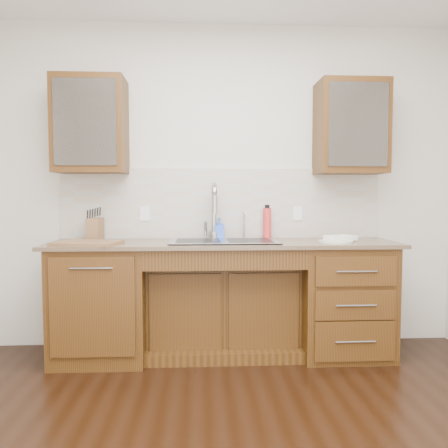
{
  "coord_description": "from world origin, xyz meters",
  "views": [
    {
      "loc": [
        -0.18,
        -1.97,
        1.26
      ],
      "look_at": [
        0.0,
        1.4,
        1.05
      ],
      "focal_mm": 35.0,
      "sensor_mm": 36.0,
      "label": 1
    }
  ],
  "objects": [
    {
      "name": "countertop",
      "position": [
        0.0,
        1.43,
        0.9
      ],
      "size": [
        2.7,
        0.65,
        0.03
      ],
      "primitive_type": "cube",
      "color": "#84705B",
      "rests_on": "base_cabinet_left"
    },
    {
      "name": "soap_bottle",
      "position": [
        -0.03,
        1.64,
        1.0
      ],
      "size": [
        0.08,
        0.08,
        0.18
      ],
      "primitive_type": "imported",
      "rotation": [
        0.0,
        0.0,
        -0.04
      ],
      "color": "#3B68F2",
      "rests_on": "countertop"
    },
    {
      "name": "base_cabinet_center",
      "position": [
        0.0,
        1.53,
        0.35
      ],
      "size": [
        1.2,
        0.44,
        0.7
      ],
      "primitive_type": "cube",
      "color": "#593014",
      "rests_on": "ground"
    },
    {
      "name": "cup_left_a",
      "position": [
        -1.13,
        1.58,
        1.77
      ],
      "size": [
        0.14,
        0.14,
        0.09
      ],
      "primitive_type": "imported",
      "rotation": [
        0.0,
        0.0,
        0.27
      ],
      "color": "silver",
      "rests_on": "upper_cabinet_left"
    },
    {
      "name": "base_cabinet_right",
      "position": [
        0.95,
        1.44,
        0.44
      ],
      "size": [
        0.7,
        0.62,
        0.88
      ],
      "primitive_type": "cube",
      "color": "#593014",
      "rests_on": "ground"
    },
    {
      "name": "cup_left_b",
      "position": [
        -1.0,
        1.58,
        1.78
      ],
      "size": [
        0.14,
        0.14,
        0.1
      ],
      "primitive_type": "imported",
      "rotation": [
        0.0,
        0.0,
        0.35
      ],
      "color": "white",
      "rests_on": "upper_cabinet_left"
    },
    {
      "name": "dish_towel",
      "position": [
        0.91,
        1.36,
        0.94
      ],
      "size": [
        0.26,
        0.22,
        0.03
      ],
      "primitive_type": "cube",
      "rotation": [
        0.0,
        0.0,
        0.38
      ],
      "color": "beige",
      "rests_on": "plate"
    },
    {
      "name": "sink",
      "position": [
        0.0,
        1.41,
        0.83
      ],
      "size": [
        0.84,
        0.46,
        0.19
      ],
      "primitive_type": "cube",
      "color": "#9E9EA5",
      "rests_on": "countertop"
    },
    {
      "name": "base_cabinet_left",
      "position": [
        -0.95,
        1.44,
        0.44
      ],
      "size": [
        0.7,
        0.62,
        0.88
      ],
      "primitive_type": "cube",
      "color": "#593014",
      "rests_on": "ground"
    },
    {
      "name": "knife_block",
      "position": [
        -1.04,
        1.63,
        1.0
      ],
      "size": [
        0.11,
        0.17,
        0.18
      ],
      "primitive_type": "cube",
      "rotation": [
        0.0,
        0.0,
        -0.09
      ],
      "color": "brown",
      "rests_on": "countertop"
    },
    {
      "name": "upper_cabinet_left",
      "position": [
        -1.05,
        1.58,
        1.83
      ],
      "size": [
        0.55,
        0.34,
        0.75
      ],
      "primitive_type": "cube",
      "color": "#593014",
      "rests_on": "wall_back"
    },
    {
      "name": "cup_right_b",
      "position": [
        1.13,
        1.58,
        1.78
      ],
      "size": [
        0.12,
        0.12,
        0.1
      ],
      "primitive_type": "imported",
      "rotation": [
        0.0,
        0.0,
        -0.05
      ],
      "color": "white",
      "rests_on": "upper_cabinet_right"
    },
    {
      "name": "water_bottle",
      "position": [
        0.38,
        1.67,
        1.04
      ],
      "size": [
        0.07,
        0.07,
        0.25
      ],
      "primitive_type": "cylinder",
      "rotation": [
        0.0,
        0.0,
        0.09
      ],
      "color": "red",
      "rests_on": "countertop"
    },
    {
      "name": "filter_tap",
      "position": [
        0.18,
        1.65,
        1.03
      ],
      "size": [
        0.02,
        0.02,
        0.24
      ],
      "primitive_type": "cylinder",
      "color": "#999993",
      "rests_on": "countertop"
    },
    {
      "name": "cup_right_a",
      "position": [
        1.0,
        1.58,
        1.77
      ],
      "size": [
        0.14,
        0.14,
        0.1
      ],
      "primitive_type": "imported",
      "rotation": [
        0.0,
        0.0,
        0.18
      ],
      "color": "white",
      "rests_on": "upper_cabinet_right"
    },
    {
      "name": "outlet_right",
      "position": [
        0.65,
        1.73,
        1.12
      ],
      "size": [
        0.08,
        0.01,
        0.12
      ],
      "primitive_type": "cube",
      "color": "white",
      "rests_on": "backsplash"
    },
    {
      "name": "outlet_left",
      "position": [
        -0.65,
        1.73,
        1.12
      ],
      "size": [
        0.08,
        0.01,
        0.12
      ],
      "primitive_type": "cube",
      "color": "white",
      "rests_on": "backsplash"
    },
    {
      "name": "cutting_board",
      "position": [
        -1.03,
        1.3,
        0.92
      ],
      "size": [
        0.52,
        0.43,
        0.02
      ],
      "primitive_type": "cube",
      "rotation": [
        0.0,
        0.0,
        -0.27
      ],
      "color": "#9A5E3F",
      "rests_on": "countertop"
    },
    {
      "name": "upper_cabinet_right",
      "position": [
        1.05,
        1.58,
        1.83
      ],
      "size": [
        0.55,
        0.34,
        0.75
      ],
      "primitive_type": "cube",
      "color": "#593014",
      "rests_on": "wall_back"
    },
    {
      "name": "plate",
      "position": [
        0.86,
        1.32,
        0.92
      ],
      "size": [
        0.34,
        0.34,
        0.01
      ],
      "primitive_type": "cylinder",
      "rotation": [
        0.0,
        0.0,
        -0.39
      ],
      "color": "beige",
      "rests_on": "countertop"
    },
    {
      "name": "backsplash",
      "position": [
        0.0,
        1.74,
        1.21
      ],
      "size": [
        2.7,
        0.02,
        0.59
      ],
      "primitive_type": "cube",
      "color": "beige",
      "rests_on": "wall_back"
    },
    {
      "name": "wall_back",
      "position": [
        0.0,
        1.8,
        1.35
      ],
      "size": [
        4.0,
        0.1,
        2.7
      ],
      "primitive_type": "cube",
      "color": "beige",
      "rests_on": "ground"
    },
    {
      "name": "faucet",
      "position": [
        -0.07,
        1.64,
        1.11
      ],
      "size": [
        0.04,
        0.04,
        0.4
      ],
      "primitive_type": "cylinder",
      "color": "#999993",
      "rests_on": "countertop"
    }
  ]
}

